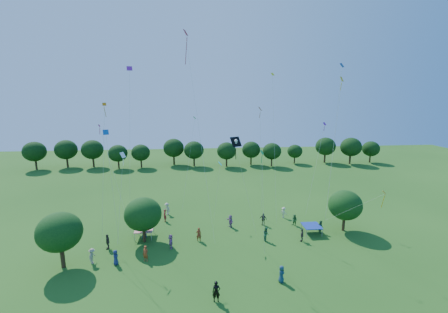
% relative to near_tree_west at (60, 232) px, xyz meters
% --- Properties ---
extents(near_tree_west, '(4.43, 4.43, 5.94)m').
position_rel_near_tree_west_xyz_m(near_tree_west, '(0.00, 0.00, 0.00)').
color(near_tree_west, '#422B19').
rests_on(near_tree_west, ground).
extents(near_tree_north, '(4.42, 4.42, 5.57)m').
position_rel_near_tree_west_xyz_m(near_tree_north, '(7.47, 4.80, -0.35)').
color(near_tree_north, '#422B19').
rests_on(near_tree_north, ground).
extents(near_tree_east, '(4.26, 4.26, 5.45)m').
position_rel_near_tree_west_xyz_m(near_tree_east, '(33.04, 5.57, -0.40)').
color(near_tree_east, '#422B19').
rests_on(near_tree_east, ground).
extents(treeline, '(88.01, 8.77, 6.77)m').
position_rel_near_tree_west_xyz_m(treeline, '(15.22, 43.55, 0.16)').
color(treeline, '#422B19').
rests_on(treeline, ground).
extents(tent_red_stripe, '(2.20, 2.20, 1.10)m').
position_rel_near_tree_west_xyz_m(tent_red_stripe, '(7.26, 6.05, -2.90)').
color(tent_red_stripe, red).
rests_on(tent_red_stripe, ground).
extents(tent_blue, '(2.20, 2.20, 1.10)m').
position_rel_near_tree_west_xyz_m(tent_blue, '(28.55, 5.14, -2.90)').
color(tent_blue, navy).
rests_on(tent_blue, ground).
extents(man_in_black, '(0.75, 0.51, 1.91)m').
position_rel_near_tree_west_xyz_m(man_in_black, '(15.48, -6.70, -2.98)').
color(man_in_black, black).
rests_on(man_in_black, ground).
extents(crowd_person_0, '(0.96, 0.76, 1.72)m').
position_rel_near_tree_west_xyz_m(crowd_person_0, '(7.27, 5.78, -3.07)').
color(crowd_person_0, '#1A284C').
rests_on(crowd_person_0, ground).
extents(crowd_person_1, '(0.76, 0.64, 1.74)m').
position_rel_near_tree_west_xyz_m(crowd_person_1, '(8.34, 0.39, -3.06)').
color(crowd_person_1, '#9D3D1C').
rests_on(crowd_person_1, ground).
extents(crowd_person_2, '(0.65, 0.94, 1.75)m').
position_rel_near_tree_west_xyz_m(crowd_person_2, '(22.24, 3.72, -3.06)').
color(crowd_person_2, '#2A633F').
rests_on(crowd_person_2, ground).
extents(crowd_person_3, '(1.04, 1.08, 1.59)m').
position_rel_near_tree_west_xyz_m(crowd_person_3, '(26.37, 10.37, -3.14)').
color(crowd_person_3, beige).
rests_on(crowd_person_3, ground).
extents(crowd_person_4, '(1.10, 0.89, 1.72)m').
position_rel_near_tree_west_xyz_m(crowd_person_4, '(22.88, 8.16, -3.07)').
color(crowd_person_4, '#3D3430').
rests_on(crowd_person_4, ground).
extents(crowd_person_5, '(0.78, 1.66, 1.71)m').
position_rel_near_tree_west_xyz_m(crowd_person_5, '(10.80, 2.92, -3.08)').
color(crowd_person_5, '#A9629A').
rests_on(crowd_person_5, ground).
extents(crowd_person_6, '(0.47, 0.84, 1.69)m').
position_rel_near_tree_west_xyz_m(crowd_person_6, '(21.84, -4.51, -3.09)').
color(crowd_person_6, navy).
rests_on(crowd_person_6, ground).
extents(crowd_person_7, '(0.68, 0.47, 1.73)m').
position_rel_near_tree_west_xyz_m(crowd_person_7, '(14.06, 4.41, -3.07)').
color(crowd_person_7, maroon).
rests_on(crowd_person_7, ground).
extents(crowd_person_8, '(0.83, 0.87, 1.59)m').
position_rel_near_tree_west_xyz_m(crowd_person_8, '(27.10, 7.56, -3.14)').
color(crowd_person_8, '#26592C').
rests_on(crowd_person_8, ground).
extents(crowd_person_9, '(0.62, 1.16, 1.70)m').
position_rel_near_tree_west_xyz_m(crowd_person_9, '(2.79, 0.44, -3.08)').
color(crowd_person_9, '#A29482').
rests_on(crowd_person_9, ground).
extents(crowd_person_10, '(0.85, 1.01, 1.58)m').
position_rel_near_tree_west_xyz_m(crowd_person_10, '(26.59, 3.18, -3.14)').
color(crowd_person_10, '#413934').
rests_on(crowd_person_10, ground).
extents(crowd_person_11, '(1.14, 1.69, 1.71)m').
position_rel_near_tree_west_xyz_m(crowd_person_11, '(18.34, 7.93, -3.08)').
color(crowd_person_11, '#87518B').
rests_on(crowd_person_11, ground).
extents(crowd_person_12, '(0.61, 0.89, 1.63)m').
position_rel_near_tree_west_xyz_m(crowd_person_12, '(5.31, 0.01, -3.12)').
color(crowd_person_12, navy).
rests_on(crowd_person_12, ground).
extents(crowd_person_13, '(0.51, 0.71, 1.77)m').
position_rel_near_tree_west_xyz_m(crowd_person_13, '(9.35, 10.55, -3.05)').
color(crowd_person_13, maroon).
rests_on(crowd_person_13, ground).
extents(crowd_person_14, '(0.54, 0.85, 1.63)m').
position_rel_near_tree_west_xyz_m(crowd_person_14, '(29.79, 5.25, -3.12)').
color(crowd_person_14, '#224F32').
rests_on(crowd_person_14, ground).
extents(crowd_person_15, '(1.18, 1.24, 1.81)m').
position_rel_near_tree_west_xyz_m(crowd_person_15, '(9.42, 13.07, -3.03)').
color(crowd_person_15, '#B2AB8E').
rests_on(crowd_person_15, ground).
extents(crowd_person_16, '(0.54, 1.08, 1.80)m').
position_rel_near_tree_west_xyz_m(crowd_person_16, '(3.53, 3.46, -3.03)').
color(crowd_person_16, '#423835').
rests_on(crowd_person_16, ground).
extents(pirate_kite, '(3.50, 2.87, 12.05)m').
position_rel_near_tree_west_xyz_m(pirate_kite, '(18.07, 0.42, 8.70)').
color(pirate_kite, black).
extents(red_high_kite, '(3.18, 6.39, 23.58)m').
position_rel_near_tree_west_xyz_m(red_high_kite, '(13.45, 6.30, 16.55)').
color(red_high_kite, red).
extents(small_kite_0, '(3.89, 3.84, 12.35)m').
position_rel_near_tree_west_xyz_m(small_kite_0, '(2.06, 10.93, 6.11)').
color(small_kite_0, '#E20D48').
extents(small_kite_1, '(1.28, 1.68, 15.43)m').
position_rel_near_tree_west_xyz_m(small_kite_1, '(3.97, 3.65, 8.50)').
color(small_kite_1, orange).
extents(small_kite_2, '(0.92, 2.09, 18.87)m').
position_rel_near_tree_west_xyz_m(small_kite_2, '(23.57, 6.81, 10.04)').
color(small_kite_2, yellow).
extents(small_kite_3, '(2.24, 5.04, 13.01)m').
position_rel_near_tree_west_xyz_m(small_kite_3, '(13.26, 14.90, 7.01)').
color(small_kite_3, '#1E8217').
extents(small_kite_4, '(0.85, 0.64, 19.94)m').
position_rel_near_tree_west_xyz_m(small_kite_4, '(31.32, 6.27, 12.48)').
color(small_kite_4, blue).
extents(small_kite_5, '(1.39, 0.95, 19.66)m').
position_rel_near_tree_west_xyz_m(small_kite_5, '(5.82, 9.09, 12.70)').
color(small_kite_5, '#861998').
extents(small_kite_6, '(1.11, 2.26, 10.07)m').
position_rel_near_tree_west_xyz_m(small_kite_6, '(5.80, 3.40, 5.90)').
color(small_kite_6, white).
extents(small_kite_7, '(1.07, 0.73, 8.03)m').
position_rel_near_tree_west_xyz_m(small_kite_7, '(16.79, 6.99, 4.16)').
color(small_kite_7, '#0ED3CE').
extents(small_kite_8, '(1.03, 1.04, 14.68)m').
position_rel_near_tree_west_xyz_m(small_kite_8, '(22.54, 9.89, 9.26)').
color(small_kite_8, '#CB510B').
extents(small_kite_9, '(1.69, 9.42, 7.07)m').
position_rel_near_tree_west_xyz_m(small_kite_9, '(32.01, -1.27, 2.72)').
color(small_kite_9, '#FFAB0D').
extents(small_kite_10, '(1.34, 3.94, 18.18)m').
position_rel_near_tree_west_xyz_m(small_kite_10, '(29.94, 3.23, 11.43)').
color(small_kite_10, yellow).
extents(small_kite_11, '(0.80, 0.51, 11.01)m').
position_rel_near_tree_west_xyz_m(small_kite_11, '(20.41, -1.56, 5.86)').
color(small_kite_11, green).
extents(small_kite_12, '(1.03, 1.03, 12.67)m').
position_rel_near_tree_west_xyz_m(small_kite_12, '(4.66, 2.61, 7.40)').
color(small_kite_12, '#114DAD').
extents(small_kite_13, '(3.70, 3.78, 12.42)m').
position_rel_near_tree_west_xyz_m(small_kite_13, '(31.31, 10.52, 6.96)').
color(small_kite_13, purple).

